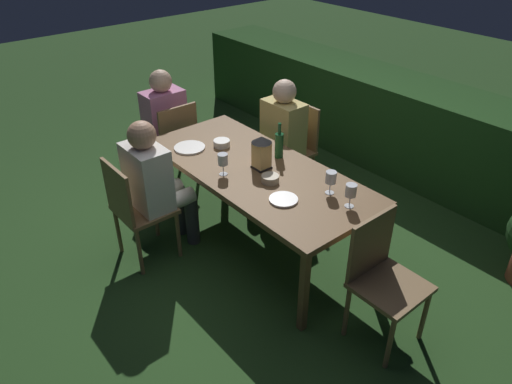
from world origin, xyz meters
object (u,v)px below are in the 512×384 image
Objects in this scene: person_in_mustard at (278,136)px; wine_glass_a at (331,178)px; plate_a at (283,199)px; bowl_olives at (222,143)px; dining_table at (256,174)px; chair_side_right_a at (293,145)px; green_bottle_on_table at (279,145)px; wine_glass_b at (223,160)px; person_in_cream at (156,181)px; person_in_pink at (162,120)px; chair_side_left_a at (135,207)px; bowl_bread at (270,178)px; chair_head_far at (382,275)px; lantern_centerpiece at (262,151)px; wine_glass_c at (351,191)px; chair_head_near at (174,141)px; plate_b at (190,148)px.

wine_glass_a is (1.05, -0.46, 0.20)m from person_in_mustard.
plate_a is 1.47× the size of bowl_olives.
chair_side_right_a reaches higher than dining_table.
green_bottle_on_table reaches higher than wine_glass_b.
person_in_cream is 5.74× the size of plate_a.
person_in_pink is at bearing -140.16° from chair_side_right_a.
wine_glass_a reaches higher than plate_a.
chair_side_left_a is 5.15× the size of wine_glass_b.
wine_glass_a is at bearing 30.01° from bowl_bread.
dining_table is at bearing 180.00° from chair_head_far.
person_in_mustard is 0.96m from bowl_bread.
green_bottle_on_table reaches higher than lantern_centerpiece.
person_in_pink is 5.74× the size of plate_a.
dining_table is 0.24m from bowl_bread.
person_in_pink is 8.90× the size of bowl_bread.
plate_a is at bearing -40.25° from person_in_mustard.
person_in_cream is 0.84m from lantern_centerpiece.
person_in_cream reaches higher than wine_glass_c.
chair_side_right_a reaches higher than bowl_bread.
chair_head_near is (-0.79, 0.82, 0.00)m from chair_side_left_a.
chair_head_near is 5.15× the size of wine_glass_a.
person_in_cream reaches higher than green_bottle_on_table.
chair_head_near reaches higher than dining_table.
dining_table is 11.66× the size of wine_glass_a.
wine_glass_c is (0.78, 0.11, -0.03)m from lantern_centerpiece.
wine_glass_c is at bearing 31.69° from person_in_cream.
wine_glass_b reaches higher than chair_side_right_a.
chair_head_far reaches higher than bowl_bread.
bowl_bread reaches higher than plate_b.
lantern_centerpiece is at bearing 53.88° from dining_table.
bowl_bread is (-0.25, 0.09, 0.02)m from plate_a.
wine_glass_a is at bearing 5.23° from chair_head_near.
dining_table is at bearing 71.49° from wine_glass_b.
chair_side_right_a is 3.41× the size of plate_b.
person_in_pink is at bearing 180.00° from chair_head_far.
plate_a is (-0.34, -0.29, -0.11)m from wine_glass_c.
person_in_mustard reaches higher than lantern_centerpiece.
chair_head_far is 6.74× the size of bowl_bread.
person_in_pink reaches higher than chair_head_far.
wine_glass_b is at bearing -34.89° from bowl_olives.
person_in_mustard is at bearing 90.00° from chair_side_left_a.
person_in_cream is at bearing -159.50° from chair_head_far.
chair_side_right_a reaches higher than plate_b.
chair_side_right_a is at bearing 118.33° from dining_table.
person_in_cream is at bearing -139.25° from bowl_bread.
person_in_pink is 6.80× the size of wine_glass_c.
bowl_olives is at bearing 1.67° from chair_head_near.
chair_side_right_a reaches higher than plate_a.
wine_glass_c is at bearing 4.04° from chair_head_near.
green_bottle_on_table is 0.41m from bowl_bread.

